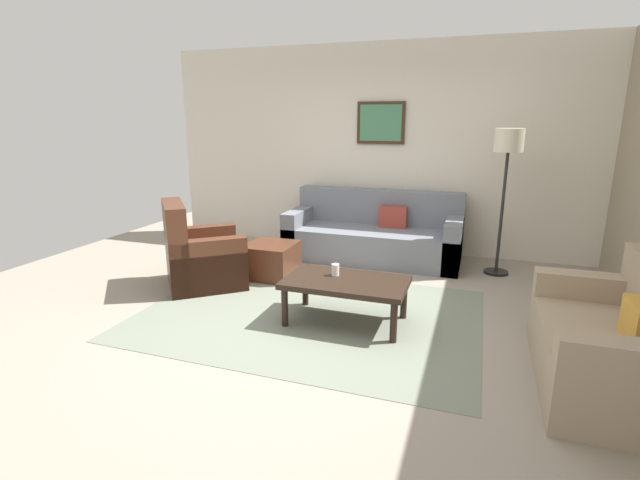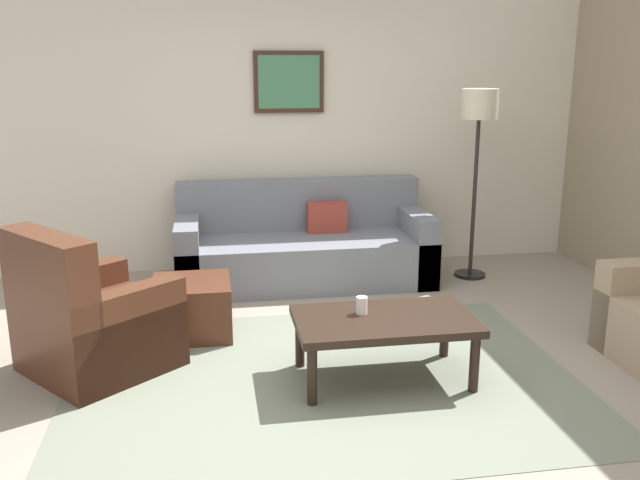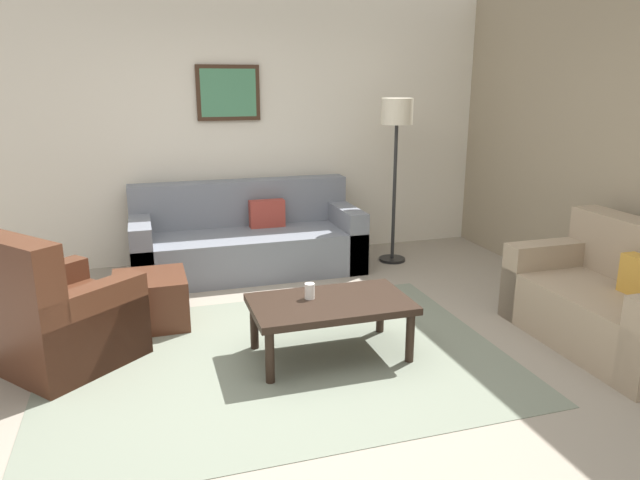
{
  "view_description": "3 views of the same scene",
  "coord_description": "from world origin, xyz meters",
  "px_view_note": "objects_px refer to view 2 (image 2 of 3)",
  "views": [
    {
      "loc": [
        1.45,
        -3.87,
        1.82
      ],
      "look_at": [
        0.08,
        0.07,
        0.72
      ],
      "focal_mm": 26.13,
      "sensor_mm": 36.0,
      "label": 1
    },
    {
      "loc": [
        -0.66,
        -3.82,
        1.91
      ],
      "look_at": [
        0.05,
        0.39,
        0.8
      ],
      "focal_mm": 37.89,
      "sensor_mm": 36.0,
      "label": 2
    },
    {
      "loc": [
        -0.81,
        -3.63,
        1.88
      ],
      "look_at": [
        0.38,
        0.21,
        0.78
      ],
      "focal_mm": 32.7,
      "sensor_mm": 36.0,
      "label": 3
    }
  ],
  "objects_px": {
    "couch_main": "(303,247)",
    "framed_artwork": "(289,82)",
    "coffee_table": "(384,325)",
    "armchair_leather": "(88,326)",
    "lamp_standing": "(479,124)",
    "ottoman": "(192,308)",
    "cup": "(362,305)"
  },
  "relations": [
    {
      "from": "couch_main",
      "to": "framed_artwork",
      "type": "height_order",
      "value": "framed_artwork"
    },
    {
      "from": "couch_main",
      "to": "coffee_table",
      "type": "xyz_separation_m",
      "value": [
        0.21,
        -2.13,
        0.06
      ]
    },
    {
      "from": "coffee_table",
      "to": "framed_artwork",
      "type": "xyz_separation_m",
      "value": [
        -0.26,
        2.56,
        1.4
      ]
    },
    {
      "from": "armchair_leather",
      "to": "lamp_standing",
      "type": "distance_m",
      "value": 3.68
    },
    {
      "from": "lamp_standing",
      "to": "framed_artwork",
      "type": "distance_m",
      "value": 1.76
    },
    {
      "from": "armchair_leather",
      "to": "framed_artwork",
      "type": "height_order",
      "value": "framed_artwork"
    },
    {
      "from": "lamp_standing",
      "to": "framed_artwork",
      "type": "bearing_deg",
      "value": 158.62
    },
    {
      "from": "ottoman",
      "to": "lamp_standing",
      "type": "height_order",
      "value": "lamp_standing"
    },
    {
      "from": "coffee_table",
      "to": "cup",
      "type": "height_order",
      "value": "cup"
    },
    {
      "from": "armchair_leather",
      "to": "coffee_table",
      "type": "bearing_deg",
      "value": -12.74
    },
    {
      "from": "armchair_leather",
      "to": "framed_artwork",
      "type": "relative_size",
      "value": 1.75
    },
    {
      "from": "cup",
      "to": "armchair_leather",
      "type": "bearing_deg",
      "value": 169.05
    },
    {
      "from": "armchair_leather",
      "to": "framed_artwork",
      "type": "xyz_separation_m",
      "value": [
        1.56,
        2.15,
        1.45
      ]
    },
    {
      "from": "armchair_leather",
      "to": "ottoman",
      "type": "distance_m",
      "value": 0.83
    },
    {
      "from": "ottoman",
      "to": "framed_artwork",
      "type": "xyz_separation_m",
      "value": [
        0.92,
        1.62,
        1.56
      ]
    },
    {
      "from": "lamp_standing",
      "to": "framed_artwork",
      "type": "height_order",
      "value": "framed_artwork"
    },
    {
      "from": "couch_main",
      "to": "coffee_table",
      "type": "distance_m",
      "value": 2.14
    },
    {
      "from": "lamp_standing",
      "to": "coffee_table",
      "type": "bearing_deg",
      "value": -124.7
    },
    {
      "from": "lamp_standing",
      "to": "framed_artwork",
      "type": "xyz_separation_m",
      "value": [
        -1.6,
        0.63,
        0.35
      ]
    },
    {
      "from": "armchair_leather",
      "to": "ottoman",
      "type": "bearing_deg",
      "value": 39.99
    },
    {
      "from": "couch_main",
      "to": "armchair_leather",
      "type": "bearing_deg",
      "value": -133.17
    },
    {
      "from": "ottoman",
      "to": "coffee_table",
      "type": "height_order",
      "value": "coffee_table"
    },
    {
      "from": "cup",
      "to": "framed_artwork",
      "type": "distance_m",
      "value": 2.8
    },
    {
      "from": "armchair_leather",
      "to": "cup",
      "type": "height_order",
      "value": "armchair_leather"
    },
    {
      "from": "coffee_table",
      "to": "lamp_standing",
      "type": "xyz_separation_m",
      "value": [
        1.34,
        1.93,
        1.05
      ]
    },
    {
      "from": "couch_main",
      "to": "cup",
      "type": "xyz_separation_m",
      "value": [
        0.08,
        -2.05,
        0.17
      ]
    },
    {
      "from": "framed_artwork",
      "to": "couch_main",
      "type": "bearing_deg",
      "value": -82.29
    },
    {
      "from": "ottoman",
      "to": "armchair_leather",
      "type": "bearing_deg",
      "value": -140.01
    },
    {
      "from": "couch_main",
      "to": "ottoman",
      "type": "bearing_deg",
      "value": -129.51
    },
    {
      "from": "armchair_leather",
      "to": "cup",
      "type": "relative_size",
      "value": 10.29
    },
    {
      "from": "armchair_leather",
      "to": "ottoman",
      "type": "relative_size",
      "value": 2.01
    },
    {
      "from": "coffee_table",
      "to": "armchair_leather",
      "type": "bearing_deg",
      "value": 167.26
    }
  ]
}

